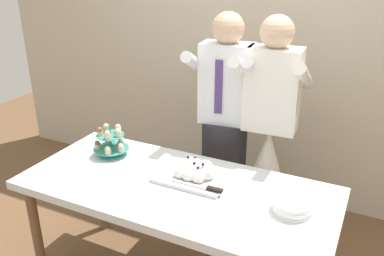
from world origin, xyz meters
name	(u,v)px	position (x,y,z in m)	size (l,w,h in m)	color
rear_wall	(260,28)	(0.00, 1.45, 1.45)	(5.20, 0.10, 2.90)	beige
dessert_table	(176,196)	(0.00, 0.00, 0.70)	(1.80, 0.80, 0.78)	silver
cupcake_stand	(111,142)	(-0.56, 0.15, 0.86)	(0.23, 0.23, 0.21)	teal
main_cake_tray	(195,172)	(0.07, 0.11, 0.82)	(0.44, 0.31, 0.13)	silver
plate_stack	(293,206)	(0.66, 0.03, 0.81)	(0.20, 0.20, 0.07)	white
person_groom	(224,143)	(0.02, 0.70, 0.75)	(0.51, 0.53, 1.66)	#232328
person_bride	(266,173)	(0.34, 0.69, 0.58)	(0.56, 0.56, 1.66)	white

